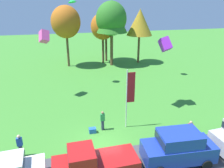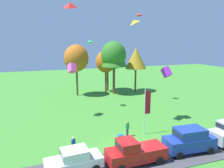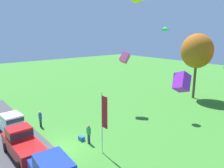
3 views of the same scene
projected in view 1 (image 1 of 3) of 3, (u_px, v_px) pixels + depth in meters
name	position (u px, v px, depth m)	size (l,w,h in m)	color
ground_plane	(102.00, 147.00, 16.00)	(120.00, 120.00, 0.00)	#3D842D
car_pickup_near_entrance	(92.00, 164.00, 12.74)	(5.03, 2.11, 2.14)	red
car_suv_by_flagpole	(178.00, 146.00, 13.97)	(4.72, 2.30, 2.28)	#1E389E
person_beside_suv	(190.00, 131.00, 16.40)	(0.36, 0.24, 1.71)	#2D334C
person_watching_sky	(103.00, 120.00, 17.80)	(0.36, 0.24, 1.71)	#2D334C
person_on_lawn	(20.00, 145.00, 14.74)	(0.36, 0.24, 1.71)	#2D334C
tree_right_of_center	(66.00, 22.00, 33.10)	(4.46, 4.46, 9.43)	brown
tree_far_left	(103.00, 27.00, 35.40)	(3.89, 3.89, 8.21)	brown
tree_far_right	(106.00, 25.00, 36.57)	(3.93, 3.93, 8.29)	brown
tree_center_back	(111.00, 19.00, 33.54)	(4.75, 4.75, 10.02)	brown
tree_lone_near	(112.00, 17.00, 33.32)	(4.80, 4.80, 10.13)	brown
tree_left_of_center	(140.00, 22.00, 35.26)	(4.17, 4.17, 8.81)	brown
flag_banner	(130.00, 92.00, 17.42)	(0.71, 0.08, 5.10)	silver
cooler_box	(93.00, 130.00, 17.66)	(0.56, 0.40, 0.40)	blue
kite_box_near_flag	(44.00, 36.00, 22.20)	(0.81, 0.81, 1.14)	#EA4C9E
kite_delta_over_trees	(72.00, 1.00, 24.60)	(0.93, 0.93, 0.34)	green
kite_box_high_left	(165.00, 44.00, 20.29)	(0.84, 0.84, 1.17)	purple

